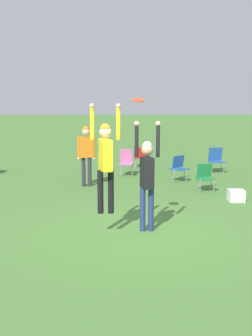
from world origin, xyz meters
TOP-DOWN VIEW (x-y plane):
  - ground_plane at (0.00, 0.00)m, footprint 120.00×120.00m
  - person_jumping at (-0.61, -0.10)m, footprint 0.62×0.50m
  - person_defending at (0.24, 0.09)m, footprint 0.54×0.42m
  - frisbee at (0.05, 0.04)m, footprint 0.27×0.27m
  - camping_chair_1 at (3.39, 7.59)m, footprint 0.59×0.64m
  - camping_chair_2 at (0.06, 6.92)m, footprint 0.54×0.58m
  - camping_chair_3 at (2.31, 4.23)m, footprint 0.59×0.64m
  - camping_chair_4 at (1.75, 5.84)m, footprint 0.68×0.76m
  - camping_chair_5 at (0.72, 8.92)m, footprint 0.56×0.59m
  - person_spectator_near at (-1.25, 5.00)m, footprint 0.57×0.28m
  - cooler_box at (2.85, 2.77)m, footprint 0.42×0.40m

SIDE VIEW (x-z plane):
  - ground_plane at x=0.00m, z-range 0.00..0.00m
  - cooler_box at x=2.85m, z-range 0.00..0.31m
  - camping_chair_3 at x=2.31m, z-range 0.06..0.85m
  - camping_chair_5 at x=0.72m, z-range 0.08..0.85m
  - camping_chair_4 at x=1.75m, z-range 0.08..0.91m
  - camping_chair_1 at x=3.39m, z-range 0.06..0.96m
  - camping_chair_2 at x=0.06m, z-range 0.08..1.01m
  - person_spectator_near at x=-1.25m, z-range 0.21..2.09m
  - person_defending at x=0.24m, z-range 0.09..2.37m
  - person_jumping at x=-0.61m, z-range 0.51..2.73m
  - frisbee at x=0.05m, z-range 2.67..2.76m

